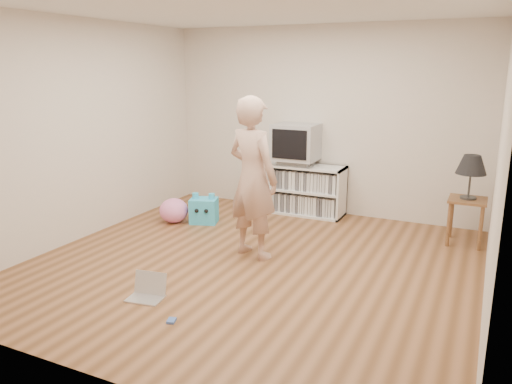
{
  "coord_description": "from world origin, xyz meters",
  "views": [
    {
      "loc": [
        2.18,
        -4.46,
        2.04
      ],
      "look_at": [
        -0.14,
        0.4,
        0.68
      ],
      "focal_mm": 35.0,
      "sensor_mm": 36.0,
      "label": 1
    }
  ],
  "objects_px": {
    "dvd_deck": "(296,162)",
    "person": "(253,178)",
    "crt_tv": "(296,142)",
    "laptop": "(148,291)",
    "side_table": "(467,210)",
    "table_lamp": "(472,166)",
    "media_unit": "(296,188)",
    "plush_pink": "(174,210)",
    "plush_blue": "(204,210)"
  },
  "relations": [
    {
      "from": "dvd_deck",
      "to": "person",
      "type": "distance_m",
      "value": 1.8
    },
    {
      "from": "crt_tv",
      "to": "laptop",
      "type": "distance_m",
      "value": 3.28
    },
    {
      "from": "side_table",
      "to": "laptop",
      "type": "xyz_separation_m",
      "value": [
        -2.5,
        -2.77,
        -0.36
      ]
    },
    {
      "from": "table_lamp",
      "to": "crt_tv",
      "type": "bearing_deg",
      "value": 170.89
    },
    {
      "from": "media_unit",
      "to": "crt_tv",
      "type": "relative_size",
      "value": 2.33
    },
    {
      "from": "media_unit",
      "to": "dvd_deck",
      "type": "height_order",
      "value": "dvd_deck"
    },
    {
      "from": "crt_tv",
      "to": "side_table",
      "type": "bearing_deg",
      "value": -9.11
    },
    {
      "from": "media_unit",
      "to": "plush_pink",
      "type": "height_order",
      "value": "media_unit"
    },
    {
      "from": "side_table",
      "to": "plush_pink",
      "type": "xyz_separation_m",
      "value": [
        -3.58,
        -0.78,
        -0.25
      ]
    },
    {
      "from": "person",
      "to": "plush_blue",
      "type": "bearing_deg",
      "value": -18.23
    },
    {
      "from": "crt_tv",
      "to": "plush_pink",
      "type": "xyz_separation_m",
      "value": [
        -1.3,
        -1.15,
        -0.86
      ]
    },
    {
      "from": "media_unit",
      "to": "laptop",
      "type": "bearing_deg",
      "value": -93.9
    },
    {
      "from": "plush_blue",
      "to": "laptop",
      "type": "bearing_deg",
      "value": -89.73
    },
    {
      "from": "laptop",
      "to": "dvd_deck",
      "type": "bearing_deg",
      "value": 77.37
    },
    {
      "from": "dvd_deck",
      "to": "side_table",
      "type": "bearing_deg",
      "value": -9.19
    },
    {
      "from": "plush_blue",
      "to": "plush_pink",
      "type": "bearing_deg",
      "value": -174.77
    },
    {
      "from": "media_unit",
      "to": "person",
      "type": "distance_m",
      "value": 1.89
    },
    {
      "from": "person",
      "to": "plush_blue",
      "type": "xyz_separation_m",
      "value": [
        -1.11,
        0.79,
        -0.71
      ]
    },
    {
      "from": "dvd_deck",
      "to": "plush_pink",
      "type": "bearing_deg",
      "value": -138.37
    },
    {
      "from": "dvd_deck",
      "to": "person",
      "type": "height_order",
      "value": "person"
    },
    {
      "from": "side_table",
      "to": "person",
      "type": "bearing_deg",
      "value": -145.96
    },
    {
      "from": "plush_pink",
      "to": "crt_tv",
      "type": "bearing_deg",
      "value": 41.55
    },
    {
      "from": "laptop",
      "to": "plush_pink",
      "type": "xyz_separation_m",
      "value": [
        -1.08,
        1.98,
        0.1
      ]
    },
    {
      "from": "side_table",
      "to": "plush_blue",
      "type": "xyz_separation_m",
      "value": [
        -3.21,
        -0.62,
        -0.24
      ]
    },
    {
      "from": "dvd_deck",
      "to": "laptop",
      "type": "relative_size",
      "value": 1.29
    },
    {
      "from": "media_unit",
      "to": "plush_blue",
      "type": "relative_size",
      "value": 3.34
    },
    {
      "from": "dvd_deck",
      "to": "table_lamp",
      "type": "height_order",
      "value": "table_lamp"
    },
    {
      "from": "media_unit",
      "to": "person",
      "type": "height_order",
      "value": "person"
    },
    {
      "from": "side_table",
      "to": "laptop",
      "type": "distance_m",
      "value": 3.75
    },
    {
      "from": "side_table",
      "to": "plush_blue",
      "type": "distance_m",
      "value": 3.28
    },
    {
      "from": "media_unit",
      "to": "crt_tv",
      "type": "height_order",
      "value": "crt_tv"
    },
    {
      "from": "side_table",
      "to": "table_lamp",
      "type": "xyz_separation_m",
      "value": [
        0.0,
        0.0,
        0.53
      ]
    },
    {
      "from": "plush_blue",
      "to": "dvd_deck",
      "type": "bearing_deg",
      "value": 29.05
    },
    {
      "from": "dvd_deck",
      "to": "person",
      "type": "bearing_deg",
      "value": -83.87
    },
    {
      "from": "media_unit",
      "to": "table_lamp",
      "type": "bearing_deg",
      "value": -9.58
    },
    {
      "from": "media_unit",
      "to": "plush_pink",
      "type": "bearing_deg",
      "value": -137.99
    },
    {
      "from": "dvd_deck",
      "to": "side_table",
      "type": "relative_size",
      "value": 0.82
    },
    {
      "from": "dvd_deck",
      "to": "side_table",
      "type": "distance_m",
      "value": 2.34
    },
    {
      "from": "table_lamp",
      "to": "plush_pink",
      "type": "relative_size",
      "value": 1.34
    },
    {
      "from": "dvd_deck",
      "to": "plush_pink",
      "type": "xyz_separation_m",
      "value": [
        -1.3,
        -1.15,
        -0.57
      ]
    },
    {
      "from": "table_lamp",
      "to": "laptop",
      "type": "distance_m",
      "value": 3.83
    },
    {
      "from": "media_unit",
      "to": "laptop",
      "type": "distance_m",
      "value": 3.17
    },
    {
      "from": "media_unit",
      "to": "dvd_deck",
      "type": "xyz_separation_m",
      "value": [
        0.0,
        -0.02,
        0.39
      ]
    },
    {
      "from": "crt_tv",
      "to": "table_lamp",
      "type": "xyz_separation_m",
      "value": [
        2.29,
        -0.37,
        -0.08
      ]
    },
    {
      "from": "side_table",
      "to": "plush_pink",
      "type": "height_order",
      "value": "side_table"
    },
    {
      "from": "media_unit",
      "to": "crt_tv",
      "type": "bearing_deg",
      "value": -90.0
    },
    {
      "from": "crt_tv",
      "to": "plush_pink",
      "type": "height_order",
      "value": "crt_tv"
    },
    {
      "from": "media_unit",
      "to": "person",
      "type": "bearing_deg",
      "value": -83.92
    },
    {
      "from": "crt_tv",
      "to": "laptop",
      "type": "relative_size",
      "value": 1.72
    },
    {
      "from": "laptop",
      "to": "person",
      "type": "bearing_deg",
      "value": 64.55
    }
  ]
}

